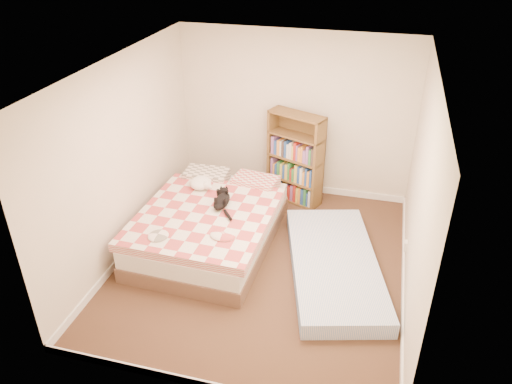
% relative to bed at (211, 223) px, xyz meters
% --- Properties ---
extents(room, '(3.51, 4.01, 2.51)m').
position_rel_bed_xyz_m(room, '(0.77, -0.30, 0.92)').
color(room, '#452F1D').
rests_on(room, ground).
extents(bed, '(1.71, 2.30, 0.60)m').
position_rel_bed_xyz_m(bed, '(0.00, 0.00, 0.00)').
color(bed, brown).
rests_on(bed, room).
extents(bookshelf, '(0.94, 0.58, 1.40)m').
position_rel_bed_xyz_m(bookshelf, '(0.86, 1.39, 0.25)').
color(bookshelf, brown).
rests_on(bookshelf, room).
extents(floor_mattress, '(1.58, 2.45, 0.20)m').
position_rel_bed_xyz_m(floor_mattress, '(1.68, -0.25, -0.17)').
color(floor_mattress, '#7C9FCF').
rests_on(floor_mattress, room).
extents(black_cat, '(0.28, 0.69, 0.16)m').
position_rel_bed_xyz_m(black_cat, '(0.15, 0.08, 0.34)').
color(black_cat, black).
rests_on(black_cat, bed).
extents(white_dog, '(0.38, 0.40, 0.16)m').
position_rel_bed_xyz_m(white_dog, '(-0.28, 0.42, 0.35)').
color(white_dog, white).
rests_on(white_dog, bed).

